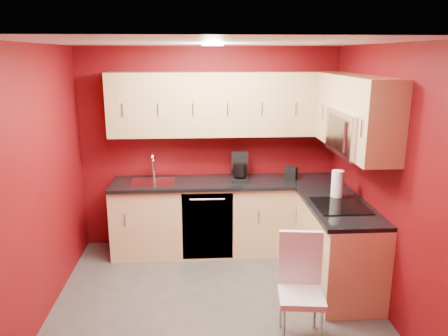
{
  "coord_description": "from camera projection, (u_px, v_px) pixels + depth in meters",
  "views": [
    {
      "loc": [
        -0.17,
        -3.89,
        2.4
      ],
      "look_at": [
        0.12,
        0.55,
        1.24
      ],
      "focal_mm": 35.0,
      "sensor_mm": 36.0,
      "label": 1
    }
  ],
  "objects": [
    {
      "name": "floor",
      "position": [
        216.0,
        301.0,
        4.37
      ],
      "size": [
        3.2,
        3.2,
        0.0
      ],
      "primitive_type": "plane",
      "color": "#504D4A",
      "rests_on": "ground"
    },
    {
      "name": "ceiling",
      "position": [
        214.0,
        42.0,
        3.74
      ],
      "size": [
        3.2,
        3.2,
        0.0
      ],
      "primitive_type": "plane",
      "rotation": [
        3.14,
        0.0,
        0.0
      ],
      "color": "white",
      "rests_on": "wall_back"
    },
    {
      "name": "wall_back",
      "position": [
        210.0,
        148.0,
        5.51
      ],
      "size": [
        3.2,
        0.0,
        3.2
      ],
      "primitive_type": "plane",
      "rotation": [
        1.57,
        0.0,
        0.0
      ],
      "color": "maroon",
      "rests_on": "floor"
    },
    {
      "name": "wall_front",
      "position": [
        226.0,
        253.0,
        2.61
      ],
      "size": [
        3.2,
        0.0,
        3.2
      ],
      "primitive_type": "plane",
      "rotation": [
        -1.57,
        0.0,
        0.0
      ],
      "color": "maroon",
      "rests_on": "floor"
    },
    {
      "name": "wall_left",
      "position": [
        39.0,
        185.0,
        3.96
      ],
      "size": [
        0.0,
        3.0,
        3.0
      ],
      "primitive_type": "plane",
      "rotation": [
        1.57,
        0.0,
        1.57
      ],
      "color": "maroon",
      "rests_on": "floor"
    },
    {
      "name": "wall_right",
      "position": [
        382.0,
        179.0,
        4.16
      ],
      "size": [
        0.0,
        3.0,
        3.0
      ],
      "primitive_type": "plane",
      "rotation": [
        1.57,
        0.0,
        -1.57
      ],
      "color": "maroon",
      "rests_on": "floor"
    },
    {
      "name": "base_cabinets_back",
      "position": [
        227.0,
        217.0,
        5.43
      ],
      "size": [
        2.8,
        0.6,
        0.87
      ],
      "primitive_type": "cube",
      "color": "#E9BB85",
      "rests_on": "floor"
    },
    {
      "name": "base_cabinets_right",
      "position": [
        338.0,
        247.0,
        4.59
      ],
      "size": [
        0.6,
        1.3,
        0.87
      ],
      "primitive_type": "cube",
      "color": "#E9BB85",
      "rests_on": "floor"
    },
    {
      "name": "countertop_back",
      "position": [
        227.0,
        182.0,
        5.3
      ],
      "size": [
        2.8,
        0.63,
        0.04
      ],
      "primitive_type": "cube",
      "color": "black",
      "rests_on": "base_cabinets_back"
    },
    {
      "name": "countertop_right",
      "position": [
        340.0,
        207.0,
        4.46
      ],
      "size": [
        0.63,
        1.27,
        0.04
      ],
      "primitive_type": "cube",
      "color": "black",
      "rests_on": "base_cabinets_right"
    },
    {
      "name": "upper_cabinets_back",
      "position": [
        226.0,
        104.0,
        5.2
      ],
      "size": [
        2.8,
        0.35,
        0.75
      ],
      "primitive_type": "cube",
      "color": "tan",
      "rests_on": "wall_back"
    },
    {
      "name": "upper_cabinets_right",
      "position": [
        353.0,
        107.0,
        4.41
      ],
      "size": [
        0.35,
        1.55,
        0.75
      ],
      "color": "tan",
      "rests_on": "wall_right"
    },
    {
      "name": "microwave",
      "position": [
        357.0,
        133.0,
        4.23
      ],
      "size": [
        0.42,
        0.76,
        0.42
      ],
      "color": "silver",
      "rests_on": "upper_cabinets_right"
    },
    {
      "name": "cooktop",
      "position": [
        340.0,
        206.0,
        4.41
      ],
      "size": [
        0.5,
        0.55,
        0.01
      ],
      "primitive_type": "cube",
      "color": "black",
      "rests_on": "countertop_right"
    },
    {
      "name": "sink",
      "position": [
        153.0,
        179.0,
        5.25
      ],
      "size": [
        0.52,
        0.42,
        0.35
      ],
      "color": "silver",
      "rests_on": "countertop_back"
    },
    {
      "name": "dishwasher_front",
      "position": [
        208.0,
        226.0,
        5.14
      ],
      "size": [
        0.6,
        0.02,
        0.82
      ],
      "primitive_type": "cube",
      "color": "black",
      "rests_on": "base_cabinets_back"
    },
    {
      "name": "downlight",
      "position": [
        213.0,
        45.0,
        4.04
      ],
      "size": [
        0.2,
        0.2,
        0.01
      ],
      "primitive_type": "cylinder",
      "color": "white",
      "rests_on": "ceiling"
    },
    {
      "name": "coffee_maker",
      "position": [
        240.0,
        167.0,
        5.29
      ],
      "size": [
        0.22,
        0.28,
        0.34
      ],
      "primitive_type": null,
      "rotation": [
        0.0,
        0.0,
        -0.05
      ],
      "color": "black",
      "rests_on": "countertop_back"
    },
    {
      "name": "napkin_holder",
      "position": [
        291.0,
        173.0,
        5.37
      ],
      "size": [
        0.18,
        0.18,
        0.15
      ],
      "primitive_type": null,
      "rotation": [
        0.0,
        0.0,
        -0.4
      ],
      "color": "black",
      "rests_on": "countertop_back"
    },
    {
      "name": "paper_towel",
      "position": [
        337.0,
        184.0,
        4.65
      ],
      "size": [
        0.18,
        0.18,
        0.3
      ],
      "primitive_type": null,
      "rotation": [
        0.0,
        0.0,
        0.05
      ],
      "color": "white",
      "rests_on": "countertop_right"
    },
    {
      "name": "dining_chair",
      "position": [
        301.0,
        290.0,
        3.69
      ],
      "size": [
        0.42,
        0.44,
        0.93
      ],
      "primitive_type": null,
      "rotation": [
        0.0,
        0.0,
        -0.12
      ],
      "color": "white",
      "rests_on": "floor"
    }
  ]
}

